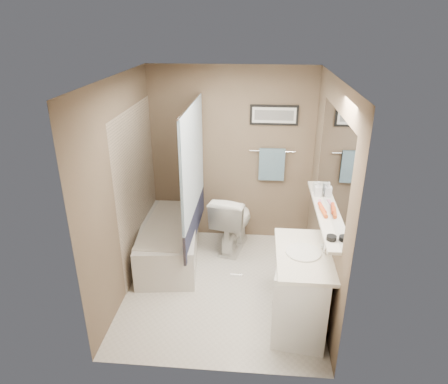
# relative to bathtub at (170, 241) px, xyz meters

# --- Properties ---
(ground) EXTENTS (2.50, 2.50, 0.00)m
(ground) POSITION_rel_bathtub_xyz_m (0.75, -0.56, -0.25)
(ground) COLOR silver
(ground) RESTS_ON ground
(ceiling) EXTENTS (2.20, 2.50, 0.04)m
(ceiling) POSITION_rel_bathtub_xyz_m (0.75, -0.56, 2.13)
(ceiling) COLOR white
(ceiling) RESTS_ON wall_back
(wall_back) EXTENTS (2.20, 0.04, 2.40)m
(wall_back) POSITION_rel_bathtub_xyz_m (0.75, 0.67, 0.95)
(wall_back) COLOR brown
(wall_back) RESTS_ON ground
(wall_front) EXTENTS (2.20, 0.04, 2.40)m
(wall_front) POSITION_rel_bathtub_xyz_m (0.75, -1.79, 0.95)
(wall_front) COLOR brown
(wall_front) RESTS_ON ground
(wall_left) EXTENTS (0.04, 2.50, 2.40)m
(wall_left) POSITION_rel_bathtub_xyz_m (-0.33, -0.56, 0.95)
(wall_left) COLOR brown
(wall_left) RESTS_ON ground
(wall_right) EXTENTS (0.04, 2.50, 2.40)m
(wall_right) POSITION_rel_bathtub_xyz_m (1.83, -0.56, 0.95)
(wall_right) COLOR brown
(wall_right) RESTS_ON ground
(tile_surround) EXTENTS (0.02, 1.55, 2.00)m
(tile_surround) POSITION_rel_bathtub_xyz_m (-0.34, -0.06, 0.75)
(tile_surround) COLOR tan
(tile_surround) RESTS_ON wall_left
(curtain_rod) EXTENTS (0.02, 1.55, 0.02)m
(curtain_rod) POSITION_rel_bathtub_xyz_m (0.35, -0.06, 1.80)
(curtain_rod) COLOR silver
(curtain_rod) RESTS_ON wall_left
(curtain_upper) EXTENTS (0.03, 1.45, 1.28)m
(curtain_upper) POSITION_rel_bathtub_xyz_m (0.35, -0.06, 1.15)
(curtain_upper) COLOR white
(curtain_upper) RESTS_ON curtain_rod
(curtain_lower) EXTENTS (0.03, 1.45, 0.36)m
(curtain_lower) POSITION_rel_bathtub_xyz_m (0.35, -0.06, 0.33)
(curtain_lower) COLOR #232742
(curtain_lower) RESTS_ON curtain_rod
(mirror) EXTENTS (0.02, 1.60, 1.00)m
(mirror) POSITION_rel_bathtub_xyz_m (1.84, -0.71, 1.37)
(mirror) COLOR silver
(mirror) RESTS_ON wall_right
(shelf) EXTENTS (0.12, 1.60, 0.03)m
(shelf) POSITION_rel_bathtub_xyz_m (1.79, -0.71, 0.85)
(shelf) COLOR silver
(shelf) RESTS_ON wall_right
(towel_bar) EXTENTS (0.60, 0.02, 0.02)m
(towel_bar) POSITION_rel_bathtub_xyz_m (1.30, 0.66, 1.05)
(towel_bar) COLOR silver
(towel_bar) RESTS_ON wall_back
(towel) EXTENTS (0.34, 0.05, 0.44)m
(towel) POSITION_rel_bathtub_xyz_m (1.30, 0.64, 0.87)
(towel) COLOR #82ACBE
(towel) RESTS_ON towel_bar
(art_frame) EXTENTS (0.62, 0.02, 0.26)m
(art_frame) POSITION_rel_bathtub_xyz_m (1.30, 0.68, 1.53)
(art_frame) COLOR black
(art_frame) RESTS_ON wall_back
(art_mat) EXTENTS (0.56, 0.00, 0.20)m
(art_mat) POSITION_rel_bathtub_xyz_m (1.30, 0.66, 1.53)
(art_mat) COLOR white
(art_mat) RESTS_ON art_frame
(art_image) EXTENTS (0.50, 0.00, 0.13)m
(art_image) POSITION_rel_bathtub_xyz_m (1.30, 0.66, 1.53)
(art_image) COLOR #595959
(art_image) RESTS_ON art_mat
(door) EXTENTS (0.80, 0.02, 2.00)m
(door) POSITION_rel_bathtub_xyz_m (1.30, -1.80, 0.75)
(door) COLOR silver
(door) RESTS_ON wall_front
(door_handle) EXTENTS (0.10, 0.02, 0.02)m
(door_handle) POSITION_rel_bathtub_xyz_m (0.97, -1.75, 0.75)
(door_handle) COLOR silver
(door_handle) RESTS_ON door
(bathtub) EXTENTS (0.87, 1.57, 0.50)m
(bathtub) POSITION_rel_bathtub_xyz_m (0.00, 0.00, 0.00)
(bathtub) COLOR silver
(bathtub) RESTS_ON ground
(tub_rim) EXTENTS (0.56, 1.36, 0.02)m
(tub_rim) POSITION_rel_bathtub_xyz_m (-0.00, 0.00, 0.25)
(tub_rim) COLOR beige
(tub_rim) RESTS_ON bathtub
(toilet) EXTENTS (0.62, 0.87, 0.81)m
(toilet) POSITION_rel_bathtub_xyz_m (0.80, 0.34, 0.16)
(toilet) COLOR white
(toilet) RESTS_ON ground
(vanity) EXTENTS (0.62, 0.96, 0.80)m
(vanity) POSITION_rel_bathtub_xyz_m (1.60, -1.10, 0.15)
(vanity) COLOR white
(vanity) RESTS_ON ground
(countertop) EXTENTS (0.54, 0.96, 0.04)m
(countertop) POSITION_rel_bathtub_xyz_m (1.59, -1.10, 0.57)
(countertop) COLOR white
(countertop) RESTS_ON vanity
(sink_basin) EXTENTS (0.34, 0.34, 0.01)m
(sink_basin) POSITION_rel_bathtub_xyz_m (1.58, -1.10, 0.60)
(sink_basin) COLOR white
(sink_basin) RESTS_ON countertop
(faucet_spout) EXTENTS (0.02, 0.02, 0.10)m
(faucet_spout) POSITION_rel_bathtub_xyz_m (1.78, -1.10, 0.64)
(faucet_spout) COLOR white
(faucet_spout) RESTS_ON countertop
(faucet_knob) EXTENTS (0.05, 0.05, 0.05)m
(faucet_knob) POSITION_rel_bathtub_xyz_m (1.78, -1.00, 0.62)
(faucet_knob) COLOR silver
(faucet_knob) RESTS_ON countertop
(candle_bowl_near) EXTENTS (0.09, 0.09, 0.04)m
(candle_bowl_near) POSITION_rel_bathtub_xyz_m (1.79, -1.30, 0.89)
(candle_bowl_near) COLOR black
(candle_bowl_near) RESTS_ON shelf
(hair_brush_front) EXTENTS (0.06, 0.22, 0.04)m
(hair_brush_front) POSITION_rel_bathtub_xyz_m (1.79, -0.78, 0.89)
(hair_brush_front) COLOR #D1521D
(hair_brush_front) RESTS_ON shelf
(hair_brush_back) EXTENTS (0.07, 0.22, 0.04)m
(hair_brush_back) POSITION_rel_bathtub_xyz_m (1.79, -0.69, 0.89)
(hair_brush_back) COLOR #EA4A21
(hair_brush_back) RESTS_ON shelf
(pink_comb) EXTENTS (0.05, 0.16, 0.01)m
(pink_comb) POSITION_rel_bathtub_xyz_m (1.79, -0.52, 0.87)
(pink_comb) COLOR pink
(pink_comb) RESTS_ON shelf
(glass_jar) EXTENTS (0.08, 0.08, 0.10)m
(glass_jar) POSITION_rel_bathtub_xyz_m (1.79, -0.20, 0.92)
(glass_jar) COLOR silver
(glass_jar) RESTS_ON shelf
(soap_bottle) EXTENTS (0.08, 0.08, 0.17)m
(soap_bottle) POSITION_rel_bathtub_xyz_m (1.79, -0.34, 0.95)
(soap_bottle) COLOR #999999
(soap_bottle) RESTS_ON shelf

